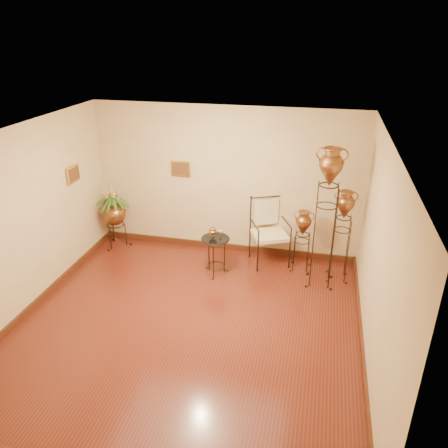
% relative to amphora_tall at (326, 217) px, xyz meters
% --- Properties ---
extents(ground, '(5.00, 5.00, 0.00)m').
position_rel_amphora_tall_xyz_m(ground, '(-1.85, -1.65, -1.23)').
color(ground, '#5A1E15').
rests_on(ground, ground).
extents(room_shell, '(5.02, 5.02, 2.81)m').
position_rel_amphora_tall_xyz_m(room_shell, '(-1.86, -1.64, 0.51)').
color(room_shell, '#CEBB85').
rests_on(room_shell, ground).
extents(amphora_tall, '(0.58, 0.58, 2.40)m').
position_rel_amphora_tall_xyz_m(amphora_tall, '(0.00, 0.00, 0.00)').
color(amphora_tall, black).
rests_on(amphora_tall, ground).
extents(amphora_mid, '(0.45, 0.45, 1.64)m').
position_rel_amphora_tall_xyz_m(amphora_mid, '(0.30, 0.22, -0.40)').
color(amphora_mid, black).
rests_on(amphora_mid, ground).
extents(amphora_short, '(0.41, 0.41, 1.15)m').
position_rel_amphora_tall_xyz_m(amphora_short, '(-0.35, 0.41, -0.66)').
color(amphora_short, black).
rests_on(amphora_short, ground).
extents(planter_urn, '(0.94, 0.94, 1.33)m').
position_rel_amphora_tall_xyz_m(planter_urn, '(-4.00, 0.50, -0.48)').
color(planter_urn, black).
rests_on(planter_urn, ground).
extents(armchair, '(0.89, 0.87, 1.23)m').
position_rel_amphora_tall_xyz_m(armchair, '(-0.94, 0.50, -0.61)').
color(armchair, black).
rests_on(armchair, ground).
extents(side_table, '(0.61, 0.61, 0.89)m').
position_rel_amphora_tall_xyz_m(side_table, '(-1.81, -0.10, -0.86)').
color(side_table, black).
rests_on(side_table, ground).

